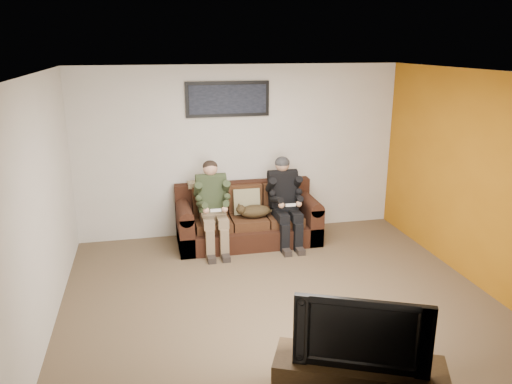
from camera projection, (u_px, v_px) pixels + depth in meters
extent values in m
plane|color=brown|center=(278.00, 297.00, 5.94)|extent=(5.00, 5.00, 0.00)
plane|color=silver|center=(281.00, 73.00, 5.19)|extent=(5.00, 5.00, 0.00)
plane|color=beige|center=(241.00, 151.00, 7.67)|extent=(5.00, 0.00, 5.00)
plane|color=beige|center=(364.00, 283.00, 3.46)|extent=(5.00, 0.00, 5.00)
plane|color=beige|center=(41.00, 208.00, 5.04)|extent=(0.00, 4.50, 4.50)
plane|color=beige|center=(477.00, 179.00, 6.09)|extent=(0.00, 4.50, 4.50)
plane|color=#A26210|center=(476.00, 179.00, 6.08)|extent=(0.00, 4.50, 4.50)
cube|color=black|center=(248.00, 233.00, 7.53)|extent=(2.10, 0.90, 0.29)
cube|color=black|center=(243.00, 199.00, 7.74)|extent=(2.10, 0.19, 0.57)
cube|color=black|center=(185.00, 229.00, 7.29)|extent=(0.21, 0.90, 0.57)
cube|color=black|center=(308.00, 219.00, 7.69)|extent=(0.21, 0.90, 0.57)
cylinder|color=black|center=(184.00, 210.00, 7.21)|extent=(0.21, 0.90, 0.21)
cylinder|color=black|center=(308.00, 202.00, 7.61)|extent=(0.21, 0.90, 0.21)
cube|color=#402413|center=(213.00, 224.00, 7.31)|extent=(0.52, 0.57, 0.13)
cube|color=#402413|center=(210.00, 200.00, 7.49)|extent=(0.52, 0.13, 0.42)
cube|color=#402413|center=(249.00, 221.00, 7.43)|extent=(0.52, 0.57, 0.13)
cube|color=#402413|center=(245.00, 198.00, 7.60)|extent=(0.52, 0.13, 0.42)
cube|color=#402413|center=(283.00, 218.00, 7.54)|extent=(0.52, 0.57, 0.13)
cube|color=#402413|center=(279.00, 196.00, 7.71)|extent=(0.52, 0.13, 0.42)
cube|color=#877F58|center=(246.00, 201.00, 7.50)|extent=(0.40, 0.19, 0.40)
cube|color=tan|center=(202.00, 184.00, 7.51)|extent=(0.43, 0.21, 0.08)
cube|color=#7D684E|center=(213.00, 216.00, 7.25)|extent=(0.36, 0.30, 0.14)
cube|color=#2C3721|center=(211.00, 194.00, 7.25)|extent=(0.40, 0.30, 0.53)
cylinder|color=#2C3721|center=(211.00, 180.00, 7.21)|extent=(0.44, 0.18, 0.18)
sphere|color=tan|center=(210.00, 169.00, 7.19)|extent=(0.21, 0.21, 0.21)
cube|color=#7D684E|center=(208.00, 221.00, 7.04)|extent=(0.15, 0.42, 0.13)
cube|color=#7D684E|center=(222.00, 220.00, 7.08)|extent=(0.15, 0.42, 0.13)
cube|color=#7D684E|center=(210.00, 244.00, 6.93)|extent=(0.12, 0.13, 0.42)
cube|color=#7D684E|center=(224.00, 243.00, 6.97)|extent=(0.12, 0.13, 0.42)
cube|color=black|center=(211.00, 258.00, 6.91)|extent=(0.11, 0.26, 0.08)
cube|color=black|center=(225.00, 257.00, 6.95)|extent=(0.11, 0.26, 0.08)
cylinder|color=#2C3721|center=(198.00, 189.00, 7.12)|extent=(0.11, 0.30, 0.28)
cylinder|color=#2C3721|center=(226.00, 188.00, 7.20)|extent=(0.11, 0.30, 0.28)
cylinder|color=#2C3721|center=(202.00, 205.00, 6.96)|extent=(0.14, 0.32, 0.15)
cylinder|color=#2C3721|center=(226.00, 203.00, 7.04)|extent=(0.14, 0.32, 0.15)
sphere|color=tan|center=(206.00, 211.00, 6.88)|extent=(0.09, 0.09, 0.09)
sphere|color=tan|center=(225.00, 209.00, 6.93)|extent=(0.09, 0.09, 0.09)
cube|color=white|center=(216.00, 210.00, 6.88)|extent=(0.15, 0.04, 0.03)
ellipsoid|color=black|center=(210.00, 166.00, 7.19)|extent=(0.22, 0.22, 0.17)
cube|color=black|center=(284.00, 210.00, 7.47)|extent=(0.36, 0.30, 0.14)
cube|color=black|center=(283.00, 189.00, 7.48)|extent=(0.40, 0.30, 0.53)
cylinder|color=black|center=(282.00, 175.00, 7.44)|extent=(0.44, 0.18, 0.18)
sphere|color=#A87B5E|center=(282.00, 165.00, 7.41)|extent=(0.21, 0.21, 0.21)
cube|color=black|center=(281.00, 216.00, 7.27)|extent=(0.15, 0.42, 0.13)
cube|color=black|center=(294.00, 215.00, 7.31)|extent=(0.15, 0.42, 0.13)
cube|color=black|center=(285.00, 238.00, 7.16)|extent=(0.12, 0.13, 0.42)
cube|color=black|center=(298.00, 237.00, 7.20)|extent=(0.12, 0.13, 0.42)
cube|color=black|center=(286.00, 251.00, 7.13)|extent=(0.11, 0.26, 0.08)
cube|color=black|center=(299.00, 250.00, 7.17)|extent=(0.11, 0.26, 0.08)
cylinder|color=black|center=(271.00, 185.00, 7.34)|extent=(0.11, 0.30, 0.28)
cylinder|color=black|center=(297.00, 183.00, 7.43)|extent=(0.11, 0.30, 0.28)
cylinder|color=black|center=(277.00, 200.00, 7.19)|extent=(0.14, 0.32, 0.15)
cylinder|color=black|center=(299.00, 198.00, 7.26)|extent=(0.14, 0.32, 0.15)
sphere|color=#A87B5E|center=(281.00, 205.00, 7.10)|extent=(0.09, 0.09, 0.09)
sphere|color=#A87B5E|center=(299.00, 204.00, 7.16)|extent=(0.09, 0.09, 0.09)
cube|color=white|center=(291.00, 205.00, 7.11)|extent=(0.15, 0.04, 0.03)
ellipsoid|color=black|center=(282.00, 163.00, 7.40)|extent=(0.22, 0.22, 0.19)
ellipsoid|color=#47361C|center=(255.00, 211.00, 7.35)|extent=(0.47, 0.26, 0.19)
sphere|color=#47361C|center=(241.00, 209.00, 7.26)|extent=(0.14, 0.14, 0.14)
cone|color=#47361C|center=(240.00, 206.00, 7.21)|extent=(0.04, 0.04, 0.04)
cone|color=#47361C|center=(239.00, 204.00, 7.27)|extent=(0.04, 0.04, 0.04)
cylinder|color=#47361C|center=(270.00, 211.00, 7.46)|extent=(0.26, 0.13, 0.08)
cube|color=black|center=(228.00, 99.00, 7.37)|extent=(1.25, 0.04, 0.52)
cube|color=black|center=(228.00, 99.00, 7.34)|extent=(1.15, 0.01, 0.42)
cube|color=#302110|center=(358.00, 384.00, 4.08)|extent=(1.43, 0.96, 0.43)
imported|color=black|center=(362.00, 328.00, 3.93)|extent=(1.02, 0.56, 0.61)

